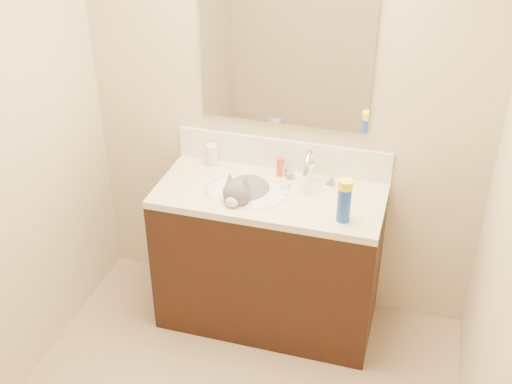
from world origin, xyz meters
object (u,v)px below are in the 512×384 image
Objects in this scene: cat at (246,196)px; faucet at (309,170)px; basin at (246,203)px; spray_can at (344,204)px; silver_jar at (283,169)px; amber_bottle at (280,166)px; vanity_cabinet at (269,261)px; pill_bottle at (212,155)px.

faucet is at bearing 33.12° from cat.
basin is 2.46× the size of spray_can.
silver_jar is 0.61× the size of amber_bottle.
cat reaches higher than amber_bottle.
faucet is (0.18, 0.14, 0.54)m from vanity_cabinet.
spray_can is (0.40, -0.34, 0.04)m from amber_bottle.
pill_bottle is (-0.27, 0.22, 0.10)m from cat.
silver_jar reaches higher than basin.
silver_jar is at bearing 156.78° from faucet.
vanity_cabinet is at bearing -27.15° from pill_bottle.
silver_jar is at bearing 48.42° from amber_bottle.
cat is at bearing 166.30° from spray_can.
vanity_cabinet is 0.44m from cat.
vanity_cabinet is 6.55× the size of spray_can.
faucet is 0.58m from pill_bottle.
cat is 0.27m from amber_bottle.
cat is 0.28m from silver_jar.
silver_jar is 0.36× the size of spray_can.
vanity_cabinet is at bearing 14.04° from basin.
amber_bottle is (-0.01, -0.01, 0.02)m from silver_jar.
faucet is 0.18m from amber_bottle.
cat is 0.36m from pill_bottle.
vanity_cabinet is 0.40m from basin.
faucet is at bearing -17.20° from amber_bottle.
pill_bottle reaches higher than silver_jar.
faucet is at bearing 37.29° from vanity_cabinet.
silver_jar is at bearing 0.58° from pill_bottle.
amber_bottle is at bearing 162.80° from faucet.
basin is at bearing -165.96° from vanity_cabinet.
amber_bottle is 0.53m from spray_can.
spray_can is at bearing -20.39° from vanity_cabinet.
cat is at bearing -152.47° from faucet.
amber_bottle is (0.40, -0.01, -0.01)m from pill_bottle.
amber_bottle is at bearing -131.58° from silver_jar.
amber_bottle reaches higher than basin.
basin is 0.57m from spray_can.
faucet is 1.53× the size of spray_can.
silver_jar reaches higher than vanity_cabinet.
vanity_cabinet is 3.01× the size of cat.
cat reaches higher than basin.
basin reaches higher than vanity_cabinet.
pill_bottle is at bearing 178.47° from amber_bottle.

